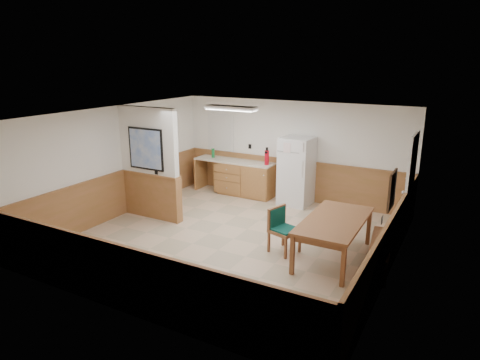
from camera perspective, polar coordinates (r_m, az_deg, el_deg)
The scene contains 20 objects.
ground at distance 8.66m, azimuth -0.86°, elevation -7.86°, with size 6.00×6.00×0.00m, color tan.
ceiling at distance 7.99m, azimuth -0.93°, elevation 8.78°, with size 6.00×6.00×0.02m, color silver.
back_wall at distance 10.87m, azimuth 6.99°, elevation 3.88°, with size 6.00×0.02×2.50m, color white.
right_wall at distance 7.30m, azimuth 20.05°, elevation -2.98°, with size 0.02×6.00×2.50m, color white.
left_wall at distance 10.03m, azimuth -15.97°, elevation 2.36°, with size 0.02×6.00×2.50m, color white.
wainscot_back at distance 11.03m, azimuth 6.82°, elevation 0.05°, with size 6.00×0.04×1.00m, color #A46841.
wainscot_right at distance 7.56m, azimuth 19.36°, elevation -8.34°, with size 0.04×6.00×1.00m, color #A46841.
wainscot_left at distance 10.21m, azimuth -15.57°, elevation -1.75°, with size 0.04×6.00×1.00m, color #A46841.
partition_wall at distance 9.67m, azimuth -11.98°, elevation 2.04°, with size 1.50×0.20×2.50m.
kitchen_counter at distance 11.28m, azimuth 0.55°, elevation 0.30°, with size 2.20×0.61×1.00m.
exterior_door at distance 9.17m, azimuth 21.67°, elevation -0.69°, with size 0.07×1.02×2.15m.
kitchen_window at distance 11.72m, azimuth -2.61°, elevation 6.34°, with size 0.80×0.04×1.00m.
wall_painting at distance 6.93m, azimuth 19.60°, elevation -1.30°, with size 0.04×0.50×0.60m.
fluorescent_fixture at distance 9.51m, azimuth -1.23°, elevation 9.58°, with size 1.20×0.30×0.09m.
refrigerator at distance 10.53m, azimuth 7.53°, elevation 1.17°, with size 0.77×0.74×1.68m.
dining_table at distance 7.81m, azimuth 12.48°, elevation -5.74°, with size 0.99×1.96×0.75m.
dining_bench at distance 7.83m, azimuth 18.20°, elevation -8.66°, with size 0.53×1.56×0.45m.
dining_chair at distance 8.02m, azimuth 5.48°, elevation -6.12°, with size 0.75×0.61×0.85m.
fire_extinguisher at distance 10.81m, azimuth 3.59°, elevation 3.07°, with size 0.11×0.11×0.45m.
soap_bottle at distance 11.63m, azimuth -3.61°, elevation 3.62°, with size 0.08×0.08×0.25m, color #167B37.
Camera 1 is at (3.94, -6.88, 3.49)m, focal length 32.00 mm.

